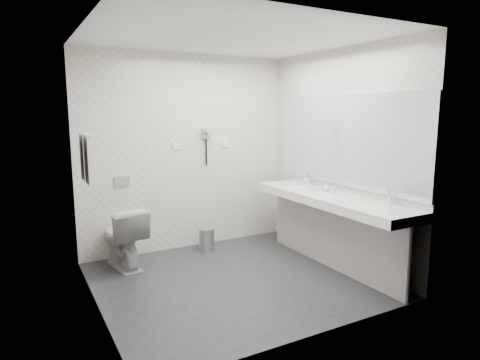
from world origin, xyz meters
TOP-DOWN VIEW (x-y plane):
  - floor at (0.00, 0.00)m, footprint 2.80×2.80m
  - ceiling at (0.00, 0.00)m, footprint 2.80×2.80m
  - wall_back at (0.00, 1.30)m, footprint 2.80×0.00m
  - wall_front at (0.00, -1.30)m, footprint 2.80×0.00m
  - wall_left at (-1.40, 0.00)m, footprint 0.00×2.60m
  - wall_right at (1.40, 0.00)m, footprint 0.00×2.60m
  - vanity_counter at (1.12, -0.20)m, footprint 0.55×2.20m
  - vanity_panel at (1.15, -0.20)m, footprint 0.03×2.15m
  - vanity_post_near at (1.18, -1.24)m, footprint 0.06×0.06m
  - vanity_post_far at (1.18, 0.84)m, footprint 0.06×0.06m
  - mirror at (1.39, -0.20)m, footprint 0.02×2.20m
  - basin_near at (1.12, -0.85)m, footprint 0.40×0.31m
  - basin_far at (1.12, 0.45)m, footprint 0.40×0.31m
  - faucet_near at (1.32, -0.85)m, footprint 0.04×0.04m
  - faucet_far at (1.32, 0.45)m, footprint 0.04×0.04m
  - soap_bottle_a at (1.24, -0.11)m, footprint 0.05×0.05m
  - soap_bottle_b at (1.23, 0.01)m, footprint 0.11×0.11m
  - glass_left at (1.29, 0.12)m, footprint 0.06×0.06m
  - glass_right at (1.26, 0.07)m, footprint 0.07×0.07m
  - toilet at (-0.95, 0.95)m, footprint 0.50×0.76m
  - flush_plate at (-0.85, 1.29)m, footprint 0.18×0.02m
  - pedal_bin at (0.13, 1.01)m, footprint 0.26×0.26m
  - bin_lid at (0.13, 1.01)m, footprint 0.20×0.20m
  - towel_rail at (-1.35, 0.55)m, footprint 0.02×0.62m
  - towel_near at (-1.34, 0.41)m, footprint 0.07×0.24m
  - towel_far at (-1.34, 0.69)m, footprint 0.07×0.24m
  - dryer_cradle at (0.25, 1.27)m, footprint 0.10×0.04m
  - dryer_barrel at (0.25, 1.20)m, footprint 0.08×0.14m
  - dryer_cord at (0.25, 1.26)m, footprint 0.02×0.02m
  - switch_plate_a at (-0.15, 1.29)m, footprint 0.09×0.02m
  - switch_plate_b at (0.55, 1.29)m, footprint 0.09×0.02m

SIDE VIEW (x-z plane):
  - floor at x=0.00m, z-range 0.00..0.00m
  - pedal_bin at x=0.13m, z-range 0.00..0.28m
  - bin_lid at x=0.13m, z-range 0.28..0.30m
  - toilet at x=-0.95m, z-range 0.00..0.71m
  - vanity_panel at x=1.15m, z-range 0.00..0.75m
  - vanity_post_near at x=1.18m, z-range 0.00..0.75m
  - vanity_post_far at x=1.18m, z-range 0.00..0.75m
  - vanity_counter at x=1.12m, z-range 0.75..0.85m
  - basin_near at x=1.12m, z-range 0.81..0.86m
  - basin_far at x=1.12m, z-range 0.81..0.86m
  - soap_bottle_a at x=1.24m, z-range 0.85..0.94m
  - glass_left at x=1.29m, z-range 0.85..0.95m
  - soap_bottle_b at x=1.23m, z-range 0.85..0.95m
  - glass_right at x=1.26m, z-range 0.85..0.95m
  - faucet_near at x=1.32m, z-range 0.85..1.00m
  - faucet_far at x=1.32m, z-range 0.85..1.00m
  - flush_plate at x=-0.85m, z-range 0.89..1.01m
  - wall_back at x=0.00m, z-range -0.15..2.65m
  - wall_front at x=0.00m, z-range -0.15..2.65m
  - wall_left at x=-1.40m, z-range -0.05..2.55m
  - wall_right at x=1.40m, z-range -0.05..2.55m
  - dryer_cord at x=0.25m, z-range 1.07..1.43m
  - towel_near at x=-1.34m, z-range 1.09..1.57m
  - towel_far at x=-1.34m, z-range 1.09..1.57m
  - switch_plate_a at x=-0.15m, z-range 1.31..1.40m
  - switch_plate_b at x=0.55m, z-range 1.31..1.40m
  - mirror at x=1.39m, z-range 0.92..1.98m
  - dryer_cradle at x=0.25m, z-range 1.43..1.57m
  - dryer_barrel at x=0.25m, z-range 1.49..1.57m
  - towel_rail at x=-1.35m, z-range 1.54..1.56m
  - ceiling at x=0.00m, z-range 2.50..2.50m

